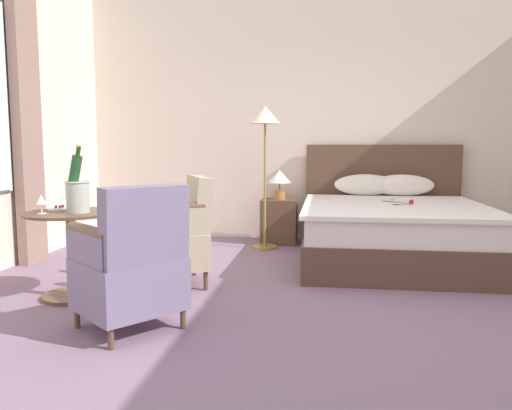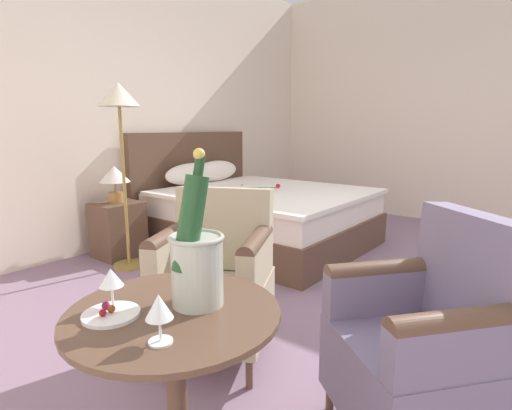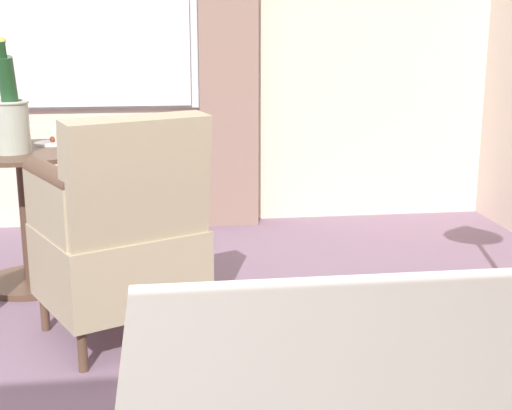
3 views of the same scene
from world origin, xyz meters
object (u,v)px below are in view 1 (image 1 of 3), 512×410
object	(u,v)px
floor_lamp_brass	(265,129)
bed	(391,228)
snack_plate	(60,209)
armchair_facing_bed	(132,266)
nightstand	(279,221)
side_table_round	(72,248)
wine_glass_near_bucket	(66,197)
armchair_by_window	(178,233)
champagne_bucket	(77,191)
bedside_lamp	(279,179)
wine_glass_near_edge	(41,200)

from	to	relation	value
floor_lamp_brass	bed	bearing A→B (deg)	-16.56
snack_plate	armchair_facing_bed	world-z (taller)	armchair_facing_bed
nightstand	side_table_round	world-z (taller)	side_table_round
wine_glass_near_bucket	armchair_by_window	bearing A→B (deg)	21.67
nightstand	wine_glass_near_bucket	world-z (taller)	wine_glass_near_bucket
floor_lamp_brass	side_table_round	xyz separation A→B (m)	(-1.23, -2.09, -0.97)
nightstand	armchair_by_window	distance (m)	2.07
champagne_bucket	armchair_facing_bed	xyz separation A→B (m)	(0.64, -0.57, -0.41)
champagne_bucket	bedside_lamp	bearing A→B (deg)	62.50
wine_glass_near_edge	champagne_bucket	bearing A→B (deg)	23.05
nightstand	side_table_round	xyz separation A→B (m)	(-1.36, -2.44, 0.12)
champagne_bucket	wine_glass_near_edge	distance (m)	0.26
champagne_bucket	armchair_by_window	size ratio (longest dim) A/B	0.56
armchair_by_window	armchair_facing_bed	world-z (taller)	armchair_facing_bed
bed	snack_plate	world-z (taller)	bed
bed	side_table_round	bearing A→B (deg)	-146.95
side_table_round	armchair_by_window	world-z (taller)	armchair_by_window
nightstand	floor_lamp_brass	distance (m)	1.15
nightstand	champagne_bucket	world-z (taller)	champagne_bucket
champagne_bucket	armchair_facing_bed	world-z (taller)	champagne_bucket
bed	snack_plate	distance (m)	3.17
bedside_lamp	wine_glass_near_bucket	world-z (taller)	bedside_lamp
nightstand	wine_glass_near_edge	distance (m)	3.02
floor_lamp_brass	side_table_round	world-z (taller)	floor_lamp_brass
bedside_lamp	armchair_by_window	size ratio (longest dim) A/B	0.39
wine_glass_near_bucket	wine_glass_near_edge	bearing A→B (deg)	-97.49
bedside_lamp	wine_glass_near_bucket	bearing A→B (deg)	-122.96
bed	wine_glass_near_bucket	bearing A→B (deg)	-150.58
side_table_round	nightstand	bearing A→B (deg)	60.81
bed	side_table_round	distance (m)	3.09
snack_plate	bedside_lamp	bearing A→B (deg)	56.90
wine_glass_near_bucket	snack_plate	bearing A→B (deg)	-130.66
snack_plate	armchair_by_window	size ratio (longest dim) A/B	0.19
wine_glass_near_bucket	bed	bearing A→B (deg)	29.42
wine_glass_near_edge	armchair_by_window	world-z (taller)	armchair_by_window
side_table_round	armchair_facing_bed	bearing A→B (deg)	-39.62
side_table_round	wine_glass_near_edge	bearing A→B (deg)	-140.39
side_table_round	champagne_bucket	size ratio (longest dim) A/B	1.34
wine_glass_near_edge	snack_plate	world-z (taller)	wine_glass_near_edge
bedside_lamp	champagne_bucket	xyz separation A→B (m)	(-1.28, -2.47, 0.05)
side_table_round	snack_plate	distance (m)	0.35
bed	bedside_lamp	size ratio (longest dim) A/B	6.15
floor_lamp_brass	snack_plate	size ratio (longest dim) A/B	9.15
bedside_lamp	side_table_round	size ratio (longest dim) A/B	0.51
wine_glass_near_bucket	armchair_facing_bed	distance (m)	1.18
armchair_by_window	side_table_round	bearing A→B (deg)	-145.27
wine_glass_near_bucket	armchair_by_window	xyz separation A→B (m)	(0.81, 0.32, -0.33)
side_table_round	snack_plate	size ratio (longest dim) A/B	3.92
bedside_lamp	snack_plate	world-z (taller)	bedside_lamp
snack_plate	side_table_round	bearing A→B (deg)	-39.01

